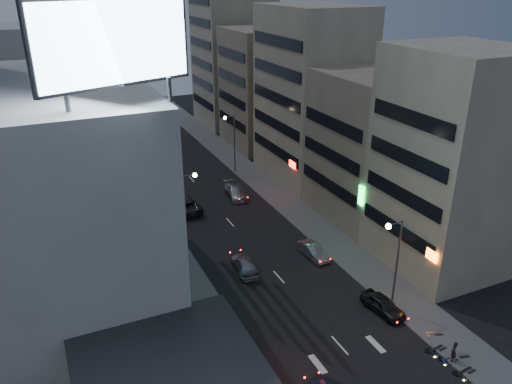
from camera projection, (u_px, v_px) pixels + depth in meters
ground at (372, 382)px, 33.67m from camera, size 180.00×180.00×0.00m
sidewalk_left at (150, 221)px, 55.65m from camera, size 4.00×120.00×0.12m
sidewalk_right at (278, 196)px, 61.71m from camera, size 4.00×120.00×0.12m
white_building at (60, 194)px, 40.32m from camera, size 14.00×24.00×18.00m
shophouse_near at (450, 162)px, 44.11m from camera, size 10.00×11.00×20.00m
shophouse_mid at (373, 146)px, 54.70m from camera, size 11.00×12.00×16.00m
shophouse_far at (311, 95)px, 64.16m from camera, size 10.00×14.00×22.00m
far_left_a at (54, 110)px, 61.35m from camera, size 11.00×10.00×20.00m
far_left_b at (47, 107)px, 73.01m from camera, size 12.00×10.00×15.00m
far_right_a at (264, 88)px, 77.67m from camera, size 11.00×12.00×18.00m
far_right_b at (233, 56)px, 88.34m from camera, size 12.00×12.00×24.00m
billboard at (115, 43)px, 28.41m from camera, size 9.52×3.75×6.20m
street_lamp_right_near at (394, 253)px, 38.77m from camera, size 1.60×0.44×8.02m
street_lamp_left at (187, 201)px, 47.65m from camera, size 1.60×0.44×8.02m
street_lamp_right_far at (232, 136)px, 67.14m from camera, size 1.60×0.44×8.02m
parked_car_right_near at (383, 305)px, 40.42m from camera, size 2.14×4.26×1.39m
parked_car_right_mid at (313, 251)px, 48.39m from camera, size 1.65×4.04×1.30m
parked_car_left at (185, 204)px, 57.88m from camera, size 3.01×5.72×1.53m
parked_car_right_far at (235, 191)px, 61.52m from camera, size 2.44×5.14×1.45m
road_car_silver at (245, 265)px, 46.08m from camera, size 2.40×4.75×1.32m
person at (454, 352)px, 35.07m from camera, size 0.69×0.66×1.59m
scooter_black_a at (471, 359)px, 34.64m from camera, size 0.83×2.03×1.21m
scooter_silver_a at (467, 345)px, 35.92m from camera, size 1.19×2.17×1.26m
scooter_blue at (456, 351)px, 35.58m from camera, size 0.86×1.70×0.99m
scooter_black_b at (442, 338)px, 36.71m from camera, size 0.86×2.01×1.20m
scooter_silver_b at (442, 326)px, 38.06m from camera, size 1.22×1.87×1.09m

